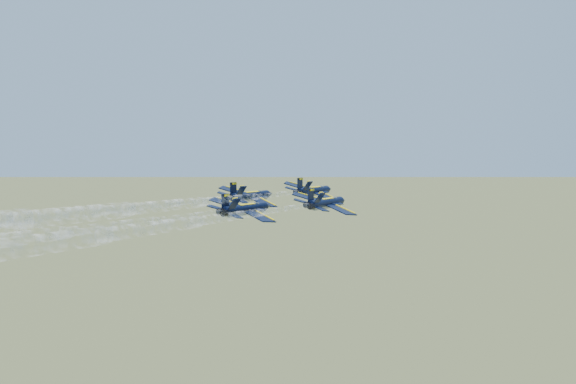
% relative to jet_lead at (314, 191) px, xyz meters
% --- Properties ---
extents(jet_lead, '(11.41, 15.85, 4.35)m').
position_rel_jet_lead_xyz_m(jet_lead, '(0.00, 0.00, 0.00)').
color(jet_lead, black).
extents(jet_left, '(11.41, 15.85, 4.35)m').
position_rel_jet_lead_xyz_m(jet_left, '(-10.27, -9.38, 0.00)').
color(jet_left, black).
extents(jet_right, '(11.41, 15.85, 4.35)m').
position_rel_jet_lead_xyz_m(jet_right, '(4.65, -14.93, 0.00)').
color(jet_right, black).
extents(jet_slot, '(11.41, 15.85, 4.35)m').
position_rel_jet_lead_xyz_m(jet_slot, '(-7.17, -23.99, 0.00)').
color(jet_slot, black).
extents(smoke_trail_lead, '(24.03, 75.48, 2.94)m').
position_rel_jet_lead_xyz_m(smoke_trail_lead, '(-16.90, -57.24, 0.03)').
color(smoke_trail_lead, white).
extents(smoke_trail_right, '(24.03, 75.48, 2.94)m').
position_rel_jet_lead_xyz_m(smoke_trail_right, '(-12.25, -72.17, 0.03)').
color(smoke_trail_right, white).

